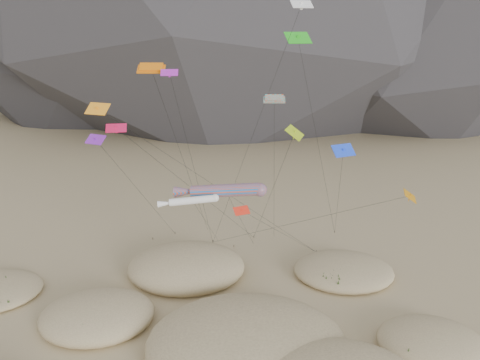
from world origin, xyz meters
name	(u,v)px	position (x,y,z in m)	size (l,w,h in m)	color
dunes	(204,342)	(-0.81, 2.93, 0.78)	(52.55, 38.69, 4.11)	#CCB789
dune_grass	(200,336)	(-1.16, 3.69, 0.84)	(42.72, 27.70, 1.53)	black
kite_stakes	(236,242)	(2.32, 24.20, 0.15)	(24.57, 7.00, 0.30)	#3F2D1E
rainbow_tube_kite	(222,191)	(0.80, 11.46, 11.67)	(9.12, 13.89, 12.69)	#FD4B1A
white_tube_kite	(190,201)	(-2.23, 10.15, 11.14)	(5.79, 15.04, 11.73)	white
orange_parafoil	(152,71)	(-5.60, 13.63, 22.79)	(5.48, 15.67, 23.56)	#D7670B
multi_parafoil	(274,102)	(5.85, 13.40, 19.90)	(2.73, 13.31, 20.62)	#FF3E1A
delta_kites	(246,121)	(3.05, 11.51, 18.45)	(30.70, 22.30, 28.94)	orange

